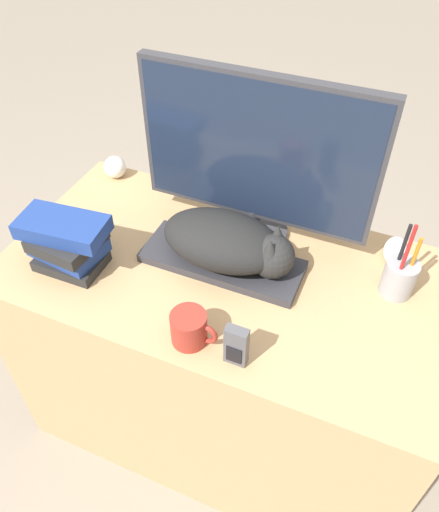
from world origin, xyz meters
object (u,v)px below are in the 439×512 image
(phone, at_px, (236,346))
(pen_cup, at_px, (399,277))
(cat, at_px, (230,243))
(monitor, at_px, (257,157))
(keyboard, at_px, (222,261))
(baseball, at_px, (115,167))
(book_stack, at_px, (67,241))
(coffee_mug, at_px, (190,328))
(computer_mouse, at_px, (395,250))

(phone, bearing_deg, pen_cup, 50.24)
(cat, relative_size, monitor, 0.57)
(monitor, distance_m, pen_cup, 0.46)
(monitor, distance_m, phone, 0.47)
(pen_cup, height_order, phone, pen_cup)
(keyboard, xyz_separation_m, pen_cup, (0.43, 0.08, 0.04))
(pen_cup, xyz_separation_m, phone, (-0.29, -0.35, 0.00))
(pen_cup, relative_size, baseball, 3.24)
(cat, xyz_separation_m, phone, (0.12, -0.27, -0.03))
(book_stack, bearing_deg, cat, 21.03)
(monitor, xyz_separation_m, coffee_mug, (-0.00, -0.40, -0.21))
(monitor, relative_size, book_stack, 2.66)
(coffee_mug, height_order, pen_cup, pen_cup)
(baseball, bearing_deg, coffee_mug, -44.49)
(baseball, xyz_separation_m, book_stack, (0.10, -0.39, 0.04))
(monitor, distance_m, computer_mouse, 0.45)
(book_stack, bearing_deg, monitor, 37.09)
(computer_mouse, xyz_separation_m, phone, (-0.27, -0.48, 0.04))
(keyboard, height_order, phone, phone)
(phone, bearing_deg, coffee_mug, 173.76)
(keyboard, relative_size, coffee_mug, 3.77)
(cat, bearing_deg, keyboard, 180.00)
(coffee_mug, bearing_deg, computer_mouse, 50.72)
(keyboard, height_order, baseball, baseball)
(keyboard, relative_size, monitor, 0.69)
(pen_cup, bearing_deg, keyboard, -169.34)
(keyboard, xyz_separation_m, book_stack, (-0.37, -0.15, 0.06))
(computer_mouse, relative_size, book_stack, 0.48)
(phone, bearing_deg, monitor, 105.57)
(cat, bearing_deg, coffee_mug, -88.56)
(coffee_mug, distance_m, book_stack, 0.41)
(cat, distance_m, coffee_mug, 0.26)
(baseball, distance_m, book_stack, 0.40)
(keyboard, bearing_deg, monitor, 78.97)
(monitor, height_order, computer_mouse, monitor)
(keyboard, relative_size, cat, 1.22)
(cat, xyz_separation_m, coffee_mug, (0.01, -0.25, -0.05))
(keyboard, relative_size, computer_mouse, 3.84)
(book_stack, bearing_deg, coffee_mug, -14.61)
(pen_cup, distance_m, phone, 0.45)
(computer_mouse, bearing_deg, keyboard, -152.44)
(coffee_mug, relative_size, phone, 1.03)
(computer_mouse, xyz_separation_m, coffee_mug, (-0.38, -0.47, 0.02))
(keyboard, height_order, monitor, monitor)
(keyboard, relative_size, pen_cup, 1.85)
(pen_cup, relative_size, phone, 2.11)
(monitor, xyz_separation_m, computer_mouse, (0.38, 0.06, -0.23))
(phone, relative_size, book_stack, 0.47)
(cat, distance_m, phone, 0.29)
(monitor, xyz_separation_m, book_stack, (-0.40, -0.30, -0.18))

